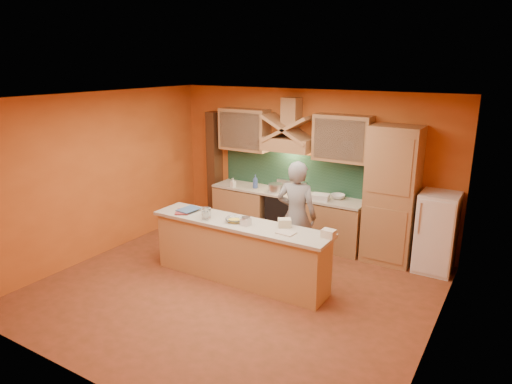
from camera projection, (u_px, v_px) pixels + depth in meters
The scene contains 36 objects.
floor at pixel (235, 289), 6.81m from camera, with size 5.50×5.00×0.01m, color brown.
ceiling at pixel (232, 98), 6.04m from camera, with size 5.50×5.00×0.01m, color white.
wall_back at pixel (308, 166), 8.48m from camera, with size 5.50×0.02×2.80m, color #CB6427.
wall_front at pixel (88, 264), 4.37m from camera, with size 5.50×0.02×2.80m, color #CB6427.
wall_left at pixel (100, 175), 7.79m from camera, with size 0.02×5.00×2.80m, color #CB6427.
wall_right at pixel (439, 236), 5.06m from camera, with size 0.02×5.00×2.80m, color #CB6427.
base_cabinet_left at pixel (244, 209), 9.12m from camera, with size 1.10×0.60×0.86m, color #B07D50.
base_cabinet_right at pixel (333, 226), 8.18m from camera, with size 1.10×0.60×0.86m, color #B07D50.
counter_top at pixel (286, 193), 8.52m from camera, with size 3.00×0.62×0.04m, color beige.
stove at pixel (286, 216), 8.65m from camera, with size 0.60×0.58×0.90m, color black.
backsplash at pixel (293, 172), 8.66m from camera, with size 3.00×0.03×0.70m, color #193829.
range_hood at pixel (288, 144), 8.31m from camera, with size 0.92×0.50×0.24m, color #B07D50.
hood_chimney at pixel (292, 111), 8.23m from camera, with size 0.30×0.30×0.50m, color #B07D50.
upper_cabinet_left at pixel (244, 130), 8.82m from camera, with size 1.00×0.35×0.80m, color #B07D50.
upper_cabinet_right at pixel (342, 138), 7.82m from camera, with size 1.00×0.35×0.80m, color #B07D50.
pantry_column at pixel (392, 196), 7.48m from camera, with size 0.80×0.60×2.30m, color #B07D50.
fridge at pixel (437, 233), 7.25m from camera, with size 0.58×0.60×1.30m, color white.
trim_column_left at pixel (215, 168), 9.45m from camera, with size 0.20×0.30×2.30m, color #472816.
island_body at pixel (240, 253), 6.99m from camera, with size 2.80×0.55×0.88m, color tan.
island_top at pixel (240, 224), 6.85m from camera, with size 2.90×0.62×0.05m, color beige.
person at pixel (296, 216), 7.25m from camera, with size 0.66×0.43×1.80m, color gray.
pot_large at pixel (275, 189), 8.50m from camera, with size 0.27×0.27×0.16m, color silver.
pot_small at pixel (292, 190), 8.43m from camera, with size 0.21×0.21×0.15m, color #ADADB4.
soap_bottle_a at pixel (233, 183), 8.82m from camera, with size 0.08×0.08×0.18m, color white.
soap_bottle_b at pixel (255, 181), 8.74m from camera, with size 0.10×0.10×0.27m, color #344D90.
bowl_back at pixel (338, 197), 8.09m from camera, with size 0.25×0.25×0.08m, color silver.
dish_rack at pixel (321, 197), 8.01m from camera, with size 0.29×0.23×0.10m, color silver.
book_lower at pixel (176, 212), 7.28m from camera, with size 0.22×0.29×0.03m, color #A1393F.
book_upper at pixel (183, 208), 7.39m from camera, with size 0.26×0.35×0.03m, color #426391.
jar_large at pixel (206, 213), 7.03m from camera, with size 0.14×0.14×0.16m, color white.
jar_small at pixel (205, 216), 6.93m from camera, with size 0.11×0.11×0.13m, color white.
kitchen_scale at pixel (246, 222), 6.71m from camera, with size 0.13×0.13×0.11m, color silver.
mixing_bowl at pixel (234, 220), 6.86m from camera, with size 0.26×0.26×0.06m, color white.
cloth at pixel (286, 233), 6.40m from camera, with size 0.25×0.19×0.02m, color beige.
grocery_bag_a at pixel (285, 223), 6.64m from camera, with size 0.19×0.15×0.12m, color beige.
grocery_bag_b at pixel (329, 234), 6.24m from camera, with size 0.18×0.14×0.11m, color beige.
Camera 1 is at (3.45, -5.10, 3.27)m, focal length 32.00 mm.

